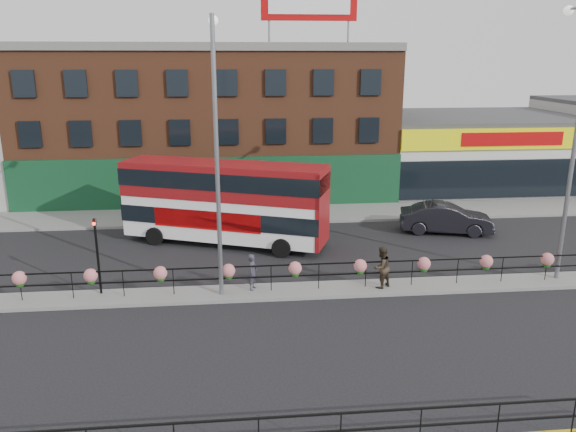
{
  "coord_description": "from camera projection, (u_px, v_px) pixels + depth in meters",
  "views": [
    {
      "loc": [
        -2.43,
        -21.63,
        9.53
      ],
      "look_at": [
        0.0,
        3.0,
        2.5
      ],
      "focal_mm": 35.0,
      "sensor_mm": 36.0,
      "label": 1
    }
  ],
  "objects": [
    {
      "name": "ground",
      "position": [
        295.0,
        293.0,
        23.53
      ],
      "size": [
        120.0,
        120.0,
        0.0
      ],
      "primitive_type": "plane",
      "color": "black",
      "rests_on": "ground"
    },
    {
      "name": "north_pavement",
      "position": [
        274.0,
        214.0,
        35.0
      ],
      "size": [
        60.0,
        4.0,
        0.15
      ],
      "primitive_type": "cube",
      "color": "gray",
      "rests_on": "ground"
    },
    {
      "name": "median",
      "position": [
        295.0,
        291.0,
        23.51
      ],
      "size": [
        60.0,
        1.6,
        0.15
      ],
      "primitive_type": "cube",
      "color": "gray",
      "rests_on": "ground"
    },
    {
      "name": "brick_building",
      "position": [
        211.0,
        120.0,
        40.86
      ],
      "size": [
        25.0,
        12.21,
        10.3
      ],
      "color": "brown",
      "rests_on": "ground"
    },
    {
      "name": "supermarket",
      "position": [
        472.0,
        149.0,
        43.37
      ],
      "size": [
        15.0,
        12.25,
        5.3
      ],
      "color": "silver",
      "rests_on": "ground"
    },
    {
      "name": "median_railing",
      "position": [
        295.0,
        269.0,
        23.25
      ],
      "size": [
        30.04,
        0.56,
        1.23
      ],
      "color": "black",
      "rests_on": "median"
    },
    {
      "name": "south_railing",
      "position": [
        259.0,
        429.0,
        13.41
      ],
      "size": [
        20.04,
        0.05,
        1.12
      ],
      "color": "black",
      "rests_on": "south_pavement"
    },
    {
      "name": "double_decker_bus",
      "position": [
        225.0,
        195.0,
        28.99
      ],
      "size": [
        10.87,
        6.27,
        4.33
      ],
      "color": "white",
      "rests_on": "ground"
    },
    {
      "name": "car",
      "position": [
        446.0,
        218.0,
        31.37
      ],
      "size": [
        4.13,
        5.86,
        1.66
      ],
      "primitive_type": "imported",
      "rotation": [
        0.0,
        0.0,
        1.32
      ],
      "color": "black",
      "rests_on": "ground"
    },
    {
      "name": "pedestrian_a",
      "position": [
        253.0,
        272.0,
        23.31
      ],
      "size": [
        0.83,
        0.77,
        1.54
      ],
      "primitive_type": "imported",
      "rotation": [
        0.0,
        0.0,
        1.17
      ],
      "color": "#32303C",
      "rests_on": "median"
    },
    {
      "name": "pedestrian_b",
      "position": [
        381.0,
        267.0,
        23.48
      ],
      "size": [
        1.48,
        1.46,
        1.79
      ],
      "primitive_type": "imported",
      "rotation": [
        0.0,
        0.0,
        3.7
      ],
      "color": "#33281D",
      "rests_on": "median"
    },
    {
      "name": "lamp_column_west",
      "position": [
        216.0,
        135.0,
        21.54
      ],
      "size": [
        0.39,
        1.92,
        10.93
      ],
      "color": "slate",
      "rests_on": "median"
    },
    {
      "name": "lamp_column_east",
      "position": [
        574.0,
        122.0,
        23.16
      ],
      "size": [
        0.41,
        2.01,
        11.44
      ],
      "color": "slate",
      "rests_on": "median"
    },
    {
      "name": "traffic_light_median",
      "position": [
        96.0,
        240.0,
        22.48
      ],
      "size": [
        0.15,
        0.28,
        3.65
      ],
      "color": "black",
      "rests_on": "median"
    }
  ]
}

